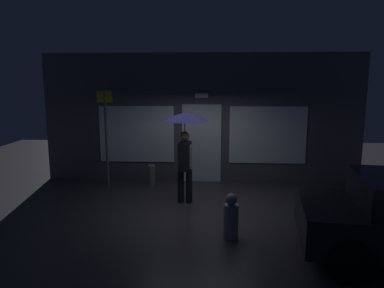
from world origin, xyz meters
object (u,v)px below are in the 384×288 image
street_sign_post (106,132)px  fire_hydrant (231,218)px  person_with_umbrella (185,133)px  sidewalk_bollard (152,176)px

street_sign_post → fire_hydrant: bearing=-43.9°
street_sign_post → fire_hydrant: 4.53m
person_with_umbrella → street_sign_post: bearing=-111.5°
sidewalk_bollard → street_sign_post: bearing=-173.6°
street_sign_post → fire_hydrant: size_ratio=3.17×
street_sign_post → sidewalk_bollard: size_ratio=4.58×
street_sign_post → sidewalk_bollard: 1.70m
sidewalk_bollard → person_with_umbrella: bearing=-51.6°
person_with_umbrella → sidewalk_bollard: 2.13m
person_with_umbrella → sidewalk_bollard: person_with_umbrella is taller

